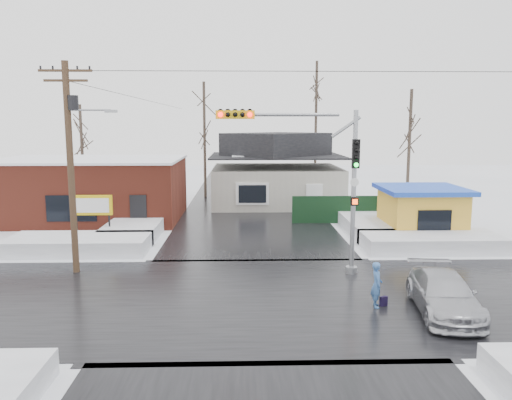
{
  "coord_description": "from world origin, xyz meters",
  "views": [
    {
      "loc": [
        -0.71,
        -17.8,
        6.44
      ],
      "look_at": [
        -0.1,
        4.6,
        3.0
      ],
      "focal_mm": 35.0,
      "sensor_mm": 36.0,
      "label": 1
    }
  ],
  "objects_px": {
    "traffic_signal": "(317,169)",
    "utility_pole": "(72,155)",
    "car": "(444,294)",
    "marquee_sign": "(92,207)",
    "kiosk": "(421,212)",
    "pedestrian": "(377,285)"
  },
  "relations": [
    {
      "from": "traffic_signal",
      "to": "utility_pole",
      "type": "xyz_separation_m",
      "value": [
        -10.36,
        0.53,
        0.57
      ]
    },
    {
      "from": "car",
      "to": "marquee_sign",
      "type": "bearing_deg",
      "value": 150.74
    },
    {
      "from": "kiosk",
      "to": "car",
      "type": "distance_m",
      "value": 12.13
    },
    {
      "from": "kiosk",
      "to": "pedestrian",
      "type": "xyz_separation_m",
      "value": [
        -5.5,
        -11.03,
        -0.65
      ]
    },
    {
      "from": "marquee_sign",
      "to": "car",
      "type": "xyz_separation_m",
      "value": [
        15.15,
        -11.13,
        -1.25
      ]
    },
    {
      "from": "car",
      "to": "traffic_signal",
      "type": "bearing_deg",
      "value": 135.94
    },
    {
      "from": "utility_pole",
      "to": "kiosk",
      "type": "height_order",
      "value": "utility_pole"
    },
    {
      "from": "utility_pole",
      "to": "kiosk",
      "type": "xyz_separation_m",
      "value": [
        17.43,
        6.49,
        -3.65
      ]
    },
    {
      "from": "kiosk",
      "to": "utility_pole",
      "type": "bearing_deg",
      "value": -159.56
    },
    {
      "from": "traffic_signal",
      "to": "marquee_sign",
      "type": "height_order",
      "value": "traffic_signal"
    },
    {
      "from": "utility_pole",
      "to": "marquee_sign",
      "type": "bearing_deg",
      "value": 100.13
    },
    {
      "from": "traffic_signal",
      "to": "utility_pole",
      "type": "bearing_deg",
      "value": 177.05
    },
    {
      "from": "utility_pole",
      "to": "pedestrian",
      "type": "bearing_deg",
      "value": -20.83
    },
    {
      "from": "utility_pole",
      "to": "car",
      "type": "xyz_separation_m",
      "value": [
        14.08,
        -5.14,
        -4.44
      ]
    },
    {
      "from": "utility_pole",
      "to": "car",
      "type": "height_order",
      "value": "utility_pole"
    },
    {
      "from": "car",
      "to": "pedestrian",
      "type": "bearing_deg",
      "value": 171.4
    },
    {
      "from": "utility_pole",
      "to": "traffic_signal",
      "type": "bearing_deg",
      "value": -2.95
    },
    {
      "from": "kiosk",
      "to": "pedestrian",
      "type": "height_order",
      "value": "kiosk"
    },
    {
      "from": "marquee_sign",
      "to": "car",
      "type": "relative_size",
      "value": 0.55
    },
    {
      "from": "traffic_signal",
      "to": "marquee_sign",
      "type": "xyz_separation_m",
      "value": [
        -11.43,
        6.53,
        -2.62
      ]
    },
    {
      "from": "traffic_signal",
      "to": "car",
      "type": "relative_size",
      "value": 1.52
    },
    {
      "from": "traffic_signal",
      "to": "car",
      "type": "bearing_deg",
      "value": -51.12
    }
  ]
}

